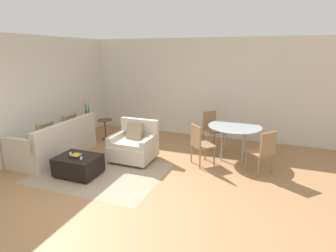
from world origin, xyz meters
TOP-DOWN VIEW (x-y plane):
  - ground_plane at (0.00, 0.00)m, footprint 20.00×20.00m
  - wall_back at (0.00, 3.92)m, footprint 12.00×0.06m
  - wall_left at (-2.86, 1.50)m, footprint 0.06×12.00m
  - area_rug at (-0.82, 0.75)m, footprint 2.54×1.84m
  - couch at (-2.28, 1.15)m, footprint 0.93×1.91m
  - armchair at (-0.49, 1.62)m, footprint 0.94×0.84m
  - ottoman at (-1.16, 0.53)m, footprint 0.82×0.62m
  - book_stack at (-1.18, 0.51)m, footprint 0.25×0.18m
  - tv_remote_primary at (-1.39, 0.59)m, footprint 0.13×0.15m
  - tv_remote_secondary at (-1.04, 0.47)m, footprint 0.13×0.15m
  - potted_plant at (-2.41, 2.55)m, footprint 0.32×0.32m
  - side_table at (-1.91, 2.63)m, footprint 0.41×0.41m
  - dining_table at (1.61, 2.49)m, footprint 1.18×1.18m
  - dining_chair_near_left at (0.97, 1.85)m, footprint 0.59×0.59m
  - dining_chair_near_right at (2.26, 1.85)m, footprint 0.59×0.59m
  - dining_chair_far_left at (0.97, 3.14)m, footprint 0.59×0.59m

SIDE VIEW (x-z plane):
  - ground_plane at x=0.00m, z-range 0.00..0.00m
  - area_rug at x=-0.82m, z-range 0.00..0.01m
  - ottoman at x=-1.16m, z-range 0.02..0.42m
  - potted_plant at x=-2.41m, z-range -0.29..0.87m
  - couch at x=-2.28m, z-range -0.16..0.78m
  - armchair at x=-0.49m, z-range -0.10..0.79m
  - side_table at x=-1.91m, z-range 0.11..0.68m
  - tv_remote_primary at x=-1.39m, z-range 0.40..0.41m
  - tv_remote_secondary at x=-1.04m, z-range 0.40..0.41m
  - book_stack at x=-1.18m, z-range 0.40..0.44m
  - dining_chair_near_left at x=0.97m, z-range 0.07..0.97m
  - dining_chair_near_right at x=2.26m, z-range 0.07..0.97m
  - dining_chair_far_left at x=0.97m, z-range 0.07..0.97m
  - dining_table at x=1.61m, z-range 0.30..1.07m
  - wall_back at x=0.00m, z-range 0.00..2.75m
  - wall_left at x=-2.86m, z-range 0.00..2.75m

